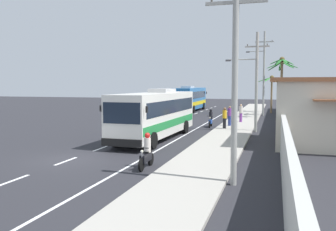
# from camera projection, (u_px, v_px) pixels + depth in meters

# --- Properties ---
(ground_plane) EXTENTS (160.00, 160.00, 0.00)m
(ground_plane) POSITION_uv_depth(u_px,v_px,m) (70.00, 160.00, 18.87)
(ground_plane) COLOR #28282D
(sidewalk_kerb) EXTENTS (3.20, 90.00, 0.14)m
(sidewalk_kerb) POSITION_uv_depth(u_px,v_px,m) (227.00, 137.00, 26.48)
(sidewalk_kerb) COLOR #A8A399
(sidewalk_kerb) RESTS_ON ground
(lane_markings) EXTENTS (3.67, 71.00, 0.01)m
(lane_markings) POSITION_uv_depth(u_px,v_px,m) (181.00, 129.00, 31.98)
(lane_markings) COLOR white
(lane_markings) RESTS_ON ground
(boundary_wall) EXTENTS (0.24, 60.00, 2.19)m
(boundary_wall) POSITION_uv_depth(u_px,v_px,m) (281.00, 119.00, 29.14)
(boundary_wall) COLOR #B2B2AD
(boundary_wall) RESTS_ON ground
(coach_bus_foreground) EXTENTS (3.15, 11.54, 3.57)m
(coach_bus_foreground) POSITION_uv_depth(u_px,v_px,m) (156.00, 113.00, 25.97)
(coach_bus_foreground) COLOR silver
(coach_bus_foreground) RESTS_ON ground
(coach_bus_far_lane) EXTENTS (3.02, 11.90, 3.64)m
(coach_bus_far_lane) POSITION_uv_depth(u_px,v_px,m) (190.00, 98.00, 52.75)
(coach_bus_far_lane) COLOR #2366A8
(coach_bus_far_lane) RESTS_ON ground
(motorcycle_beside_bus) EXTENTS (0.56, 1.96, 1.64)m
(motorcycle_beside_bus) POSITION_uv_depth(u_px,v_px,m) (211.00, 120.00, 33.22)
(motorcycle_beside_bus) COLOR black
(motorcycle_beside_bus) RESTS_ON ground
(motorcycle_trailing) EXTENTS (0.56, 1.96, 1.65)m
(motorcycle_trailing) POSITION_uv_depth(u_px,v_px,m) (147.00, 154.00, 16.95)
(motorcycle_trailing) COLOR black
(motorcycle_trailing) RESTS_ON ground
(pedestrian_near_kerb) EXTENTS (0.36, 0.36, 1.79)m
(pedestrian_near_kerb) POSITION_uv_depth(u_px,v_px,m) (225.00, 117.00, 31.05)
(pedestrian_near_kerb) COLOR black
(pedestrian_near_kerb) RESTS_ON sidewalk_kerb
(pedestrian_midwalk) EXTENTS (0.36, 0.36, 1.78)m
(pedestrian_midwalk) POSITION_uv_depth(u_px,v_px,m) (241.00, 113.00, 36.28)
(pedestrian_midwalk) COLOR #75388E
(pedestrian_midwalk) RESTS_ON sidewalk_kerb
(pedestrian_far_walk) EXTENTS (0.36, 0.36, 1.79)m
(pedestrian_far_walk) POSITION_uv_depth(u_px,v_px,m) (230.00, 115.00, 33.04)
(pedestrian_far_walk) COLOR navy
(pedestrian_far_walk) RESTS_ON sidewalk_kerb
(utility_pole_nearest) EXTENTS (2.30, 0.24, 8.68)m
(utility_pole_nearest) POSITION_uv_depth(u_px,v_px,m) (235.00, 68.00, 13.76)
(utility_pole_nearest) COLOR #9E9E99
(utility_pole_nearest) RESTS_ON ground
(utility_pole_mid) EXTENTS (3.47, 0.24, 8.06)m
(utility_pole_mid) POSITION_uv_depth(u_px,v_px,m) (255.00, 79.00, 29.40)
(utility_pole_mid) COLOR #9E9E99
(utility_pole_mid) RESTS_ON ground
(utility_pole_far) EXTENTS (3.32, 0.24, 10.36)m
(utility_pole_far) POSITION_uv_depth(u_px,v_px,m) (263.00, 71.00, 44.86)
(utility_pole_far) COLOR #9E9E99
(utility_pole_far) RESTS_ON ground
(palm_nearest) EXTENTS (3.71, 3.62, 6.78)m
(palm_nearest) POSITION_uv_depth(u_px,v_px,m) (282.00, 74.00, 43.59)
(palm_nearest) COLOR brown
(palm_nearest) RESTS_ON ground
(palm_second) EXTENTS (3.82, 3.46, 5.07)m
(palm_second) POSITION_uv_depth(u_px,v_px,m) (272.00, 84.00, 48.87)
(palm_second) COLOR brown
(palm_second) RESTS_ON ground
(palm_third) EXTENTS (2.67, 2.48, 6.92)m
(palm_third) POSITION_uv_depth(u_px,v_px,m) (282.00, 74.00, 40.33)
(palm_third) COLOR brown
(palm_third) RESTS_ON ground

